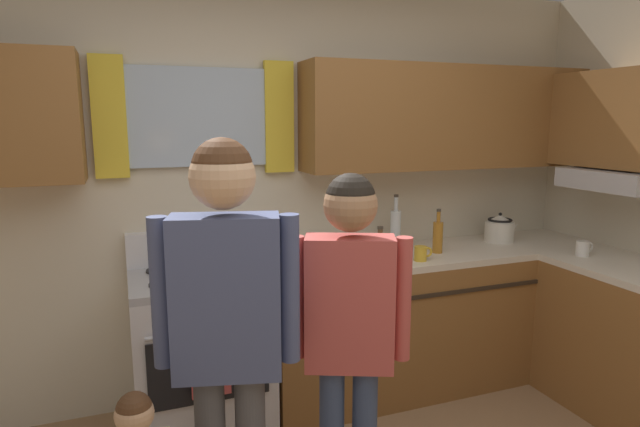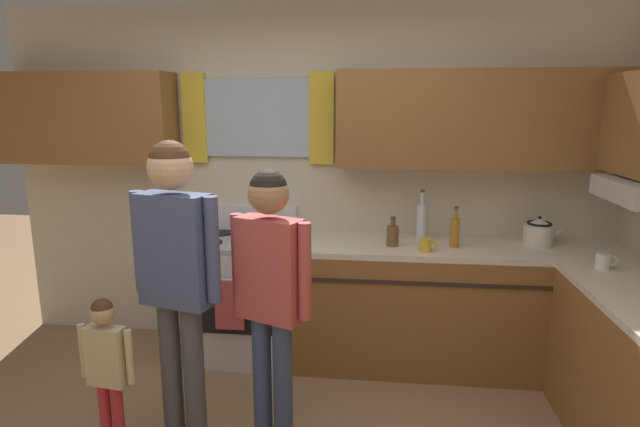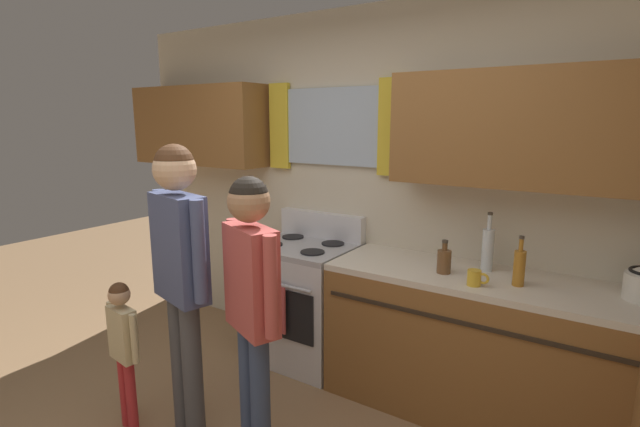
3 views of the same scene
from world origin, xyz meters
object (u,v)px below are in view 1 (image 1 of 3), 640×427
(bottle_tall_clear, at_px, (395,229))
(stovetop_kettle, at_px, (500,228))
(mug_mustard_yellow, at_px, (421,253))
(stove_oven, at_px, (201,347))
(adult_holding_child, at_px, (227,314))
(bottle_oil_amber, at_px, (438,236))
(adult_in_plaid, at_px, (349,317))
(mug_ceramic_white, at_px, (583,248))
(bottle_squat_brown, at_px, (380,247))

(bottle_tall_clear, distance_m, stovetop_kettle, 0.81)
(mug_mustard_yellow, bearing_deg, stove_oven, 171.86)
(bottle_tall_clear, distance_m, adult_holding_child, 1.82)
(bottle_tall_clear, bearing_deg, bottle_oil_amber, -38.54)
(stove_oven, distance_m, mug_mustard_yellow, 1.41)
(bottle_tall_clear, bearing_deg, mug_mustard_yellow, -87.65)
(stove_oven, height_order, mug_mustard_yellow, stove_oven)
(bottle_oil_amber, relative_size, adult_in_plaid, 0.18)
(mug_mustard_yellow, distance_m, adult_holding_child, 1.64)
(bottle_oil_amber, xyz_separation_m, adult_holding_child, (-1.56, -1.05, 0.06))
(mug_ceramic_white, xyz_separation_m, stovetop_kettle, (-0.23, 0.52, 0.05))
(bottle_oil_amber, bearing_deg, bottle_squat_brown, -178.18)
(adult_holding_child, bearing_deg, mug_mustard_yellow, 33.92)
(stovetop_kettle, bearing_deg, bottle_oil_amber, -168.19)
(mug_mustard_yellow, distance_m, stovetop_kettle, 0.83)
(mug_mustard_yellow, xyz_separation_m, mug_ceramic_white, (1.02, -0.26, 0.00))
(mug_mustard_yellow, relative_size, adult_holding_child, 0.07)
(bottle_tall_clear, xyz_separation_m, adult_holding_child, (-1.35, -1.22, 0.02))
(stove_oven, height_order, bottle_tall_clear, bottle_tall_clear)
(bottle_tall_clear, bearing_deg, adult_holding_child, -137.81)
(stovetop_kettle, xyz_separation_m, adult_holding_child, (-2.15, -1.17, 0.07))
(stovetop_kettle, bearing_deg, stove_oven, -178.09)
(bottle_squat_brown, bearing_deg, stove_oven, 176.54)
(bottle_tall_clear, xyz_separation_m, stovetop_kettle, (0.80, -0.05, -0.05))
(bottle_oil_amber, height_order, adult_in_plaid, adult_in_plaid)
(bottle_oil_amber, relative_size, stovetop_kettle, 1.04)
(bottle_tall_clear, distance_m, bottle_oil_amber, 0.28)
(stove_oven, bearing_deg, stovetop_kettle, 1.91)
(bottle_tall_clear, xyz_separation_m, adult_in_plaid, (-0.86, -1.19, -0.07))
(bottle_tall_clear, bearing_deg, adult_in_plaid, -125.66)
(bottle_tall_clear, relative_size, adult_holding_child, 0.22)
(mug_ceramic_white, relative_size, adult_in_plaid, 0.08)
(mug_ceramic_white, relative_size, adult_holding_child, 0.07)
(bottle_squat_brown, distance_m, mug_ceramic_white, 1.29)
(stove_oven, xyz_separation_m, bottle_tall_clear, (1.30, 0.12, 0.57))
(bottle_squat_brown, distance_m, mug_mustard_yellow, 0.25)
(bottle_tall_clear, xyz_separation_m, mug_mustard_yellow, (0.01, -0.31, -0.10))
(stove_oven, distance_m, bottle_squat_brown, 1.21)
(stovetop_kettle, bearing_deg, adult_holding_child, -151.41)
(bottle_oil_amber, relative_size, bottle_squat_brown, 1.40)
(mug_mustard_yellow, height_order, adult_holding_child, adult_holding_child)
(mug_mustard_yellow, height_order, adult_in_plaid, adult_in_plaid)
(bottle_oil_amber, bearing_deg, adult_holding_child, -146.11)
(stove_oven, distance_m, adult_in_plaid, 1.27)
(bottle_tall_clear, height_order, bottle_squat_brown, bottle_tall_clear)
(bottle_tall_clear, bearing_deg, stovetop_kettle, -3.45)
(adult_holding_child, xyz_separation_m, adult_in_plaid, (0.49, 0.03, -0.09))
(stovetop_kettle, relative_size, adult_in_plaid, 0.18)
(stove_oven, height_order, mug_ceramic_white, stove_oven)
(stove_oven, xyz_separation_m, mug_mustard_yellow, (1.31, -0.19, 0.48))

